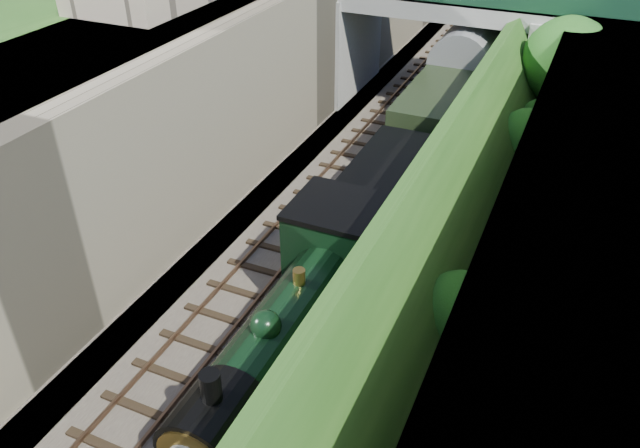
# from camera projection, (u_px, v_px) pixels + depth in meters

# --- Properties ---
(trackbed) EXTENTS (10.00, 90.00, 0.20)m
(trackbed) POSITION_uv_depth(u_px,v_px,m) (422.00, 135.00, 30.39)
(trackbed) COLOR #473F38
(trackbed) RESTS_ON ground
(retaining_wall) EXTENTS (1.00, 90.00, 7.00)m
(retaining_wall) POSITION_uv_depth(u_px,v_px,m) (319.00, 52.00, 30.37)
(retaining_wall) COLOR #756B56
(retaining_wall) RESTS_ON ground
(street_plateau_left) EXTENTS (6.00, 90.00, 7.00)m
(street_plateau_left) POSITION_uv_depth(u_px,v_px,m) (256.00, 43.00, 31.56)
(street_plateau_left) COLOR #262628
(street_plateau_left) RESTS_ON ground
(embankment_slope) EXTENTS (4.75, 90.00, 6.52)m
(embankment_slope) POSITION_uv_depth(u_px,v_px,m) (540.00, 97.00, 27.43)
(embankment_slope) COLOR #1E4714
(embankment_slope) RESTS_ON ground
(track_left) EXTENTS (2.50, 90.00, 0.20)m
(track_left) POSITION_uv_depth(u_px,v_px,m) (384.00, 125.00, 30.98)
(track_left) COLOR black
(track_left) RESTS_ON trackbed
(track_right) EXTENTS (2.50, 90.00, 0.20)m
(track_right) POSITION_uv_depth(u_px,v_px,m) (447.00, 137.00, 29.90)
(track_right) COLOR black
(track_right) RESTS_ON trackbed
(road_bridge) EXTENTS (16.00, 6.40, 7.25)m
(road_bridge) POSITION_uv_depth(u_px,v_px,m) (471.00, 34.00, 30.91)
(road_bridge) COLOR gray
(road_bridge) RESTS_ON ground
(tree) EXTENTS (3.60, 3.80, 6.60)m
(tree) POSITION_uv_depth(u_px,v_px,m) (569.00, 64.00, 25.53)
(tree) COLOR black
(tree) RESTS_ON ground
(locomotive) EXTENTS (3.10, 10.22, 3.83)m
(locomotive) POSITION_uv_depth(u_px,v_px,m) (298.00, 327.00, 16.48)
(locomotive) COLOR black
(locomotive) RESTS_ON trackbed
(tender) EXTENTS (2.70, 6.00, 3.05)m
(tender) POSITION_uv_depth(u_px,v_px,m) (387.00, 203.00, 22.23)
(tender) COLOR black
(tender) RESTS_ON trackbed
(coach_front) EXTENTS (2.90, 18.00, 3.70)m
(coach_front) POSITION_uv_depth(u_px,v_px,m) (468.00, 77.00, 31.59)
(coach_front) COLOR black
(coach_front) RESTS_ON trackbed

